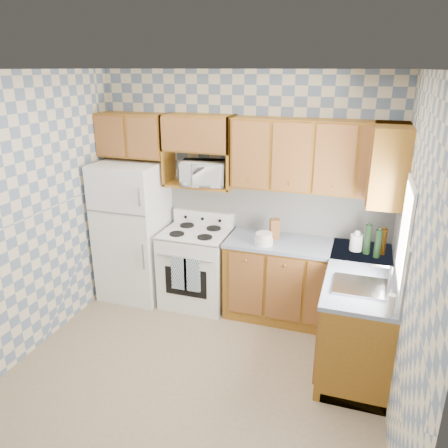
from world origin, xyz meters
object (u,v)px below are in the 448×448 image
Objects in this scene: refrigerator at (133,231)px; stove_body at (196,268)px; electric_kettle at (356,243)px; microwave at (204,173)px.

refrigerator is 0.89m from stove_body.
electric_kettle reaches higher than stove_body.
microwave is at bearing 176.19° from electric_kettle.
microwave is at bearing 10.15° from refrigerator.
microwave reaches higher than refrigerator.
refrigerator is 1.87× the size of stove_body.
microwave is 1.83m from electric_kettle.
refrigerator is at bearing -179.11° from electric_kettle.
stove_body is 1.87m from electric_kettle.
stove_body is at bearing 1.78° from refrigerator.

